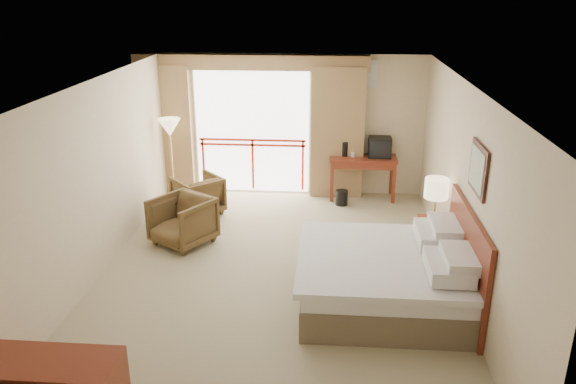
# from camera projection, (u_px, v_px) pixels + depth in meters

# --- Properties ---
(floor) EXTENTS (7.00, 7.00, 0.00)m
(floor) POSITION_uv_depth(u_px,v_px,m) (276.00, 275.00, 7.99)
(floor) COLOR gray
(floor) RESTS_ON ground
(ceiling) EXTENTS (7.00, 7.00, 0.00)m
(ceiling) POSITION_uv_depth(u_px,v_px,m) (274.00, 85.00, 7.06)
(ceiling) COLOR white
(ceiling) RESTS_ON wall_back
(wall_back) EXTENTS (5.00, 0.00, 5.00)m
(wall_back) POSITION_uv_depth(u_px,v_px,m) (293.00, 125.00, 10.80)
(wall_back) COLOR #CCB892
(wall_back) RESTS_ON ground
(wall_front) EXTENTS (5.00, 0.00, 5.00)m
(wall_front) POSITION_uv_depth(u_px,v_px,m) (229.00, 341.00, 4.25)
(wall_front) COLOR #CCB892
(wall_front) RESTS_ON ground
(wall_left) EXTENTS (0.00, 7.00, 7.00)m
(wall_left) POSITION_uv_depth(u_px,v_px,m) (94.00, 181.00, 7.71)
(wall_left) COLOR #CCB892
(wall_left) RESTS_ON ground
(wall_right) EXTENTS (0.00, 7.00, 7.00)m
(wall_right) POSITION_uv_depth(u_px,v_px,m) (465.00, 191.00, 7.34)
(wall_right) COLOR #CCB892
(wall_right) RESTS_ON ground
(balcony_door) EXTENTS (2.40, 0.00, 2.40)m
(balcony_door) POSITION_uv_depth(u_px,v_px,m) (252.00, 132.00, 10.89)
(balcony_door) COLOR white
(balcony_door) RESTS_ON wall_back
(balcony_railing) EXTENTS (2.09, 0.03, 1.02)m
(balcony_railing) POSITION_uv_depth(u_px,v_px,m) (253.00, 152.00, 11.00)
(balcony_railing) COLOR #B0220F
(balcony_railing) RESTS_ON wall_back
(curtain_left) EXTENTS (1.00, 0.26, 2.50)m
(curtain_left) POSITION_uv_depth(u_px,v_px,m) (167.00, 130.00, 10.87)
(curtain_left) COLOR olive
(curtain_left) RESTS_ON wall_back
(curtain_right) EXTENTS (1.00, 0.26, 2.50)m
(curtain_right) POSITION_uv_depth(u_px,v_px,m) (338.00, 133.00, 10.63)
(curtain_right) COLOR olive
(curtain_right) RESTS_ON wall_back
(valance) EXTENTS (4.40, 0.22, 0.28)m
(valance) POSITION_uv_depth(u_px,v_px,m) (250.00, 62.00, 10.33)
(valance) COLOR olive
(valance) RESTS_ON wall_back
(hvac_vent) EXTENTS (0.50, 0.04, 0.50)m
(hvac_vent) POSITION_uv_depth(u_px,v_px,m) (364.00, 74.00, 10.32)
(hvac_vent) COLOR silver
(hvac_vent) RESTS_ON wall_back
(bed) EXTENTS (2.13, 2.06, 0.97)m
(bed) POSITION_uv_depth(u_px,v_px,m) (387.00, 276.00, 7.19)
(bed) COLOR brown
(bed) RESTS_ON floor
(headboard) EXTENTS (0.06, 2.10, 1.30)m
(headboard) POSITION_uv_depth(u_px,v_px,m) (466.00, 260.00, 7.02)
(headboard) COLOR #5F2015
(headboard) RESTS_ON wall_right
(framed_art) EXTENTS (0.04, 0.72, 0.60)m
(framed_art) POSITION_uv_depth(u_px,v_px,m) (478.00, 169.00, 6.61)
(framed_art) COLOR black
(framed_art) RESTS_ON wall_right
(nightstand) EXTENTS (0.47, 0.55, 0.63)m
(nightstand) POSITION_uv_depth(u_px,v_px,m) (432.00, 241.00, 8.33)
(nightstand) COLOR #5F2015
(nightstand) RESTS_ON floor
(table_lamp) EXTENTS (0.35, 0.35, 0.62)m
(table_lamp) POSITION_uv_depth(u_px,v_px,m) (437.00, 189.00, 8.10)
(table_lamp) COLOR tan
(table_lamp) RESTS_ON nightstand
(phone) EXTENTS (0.20, 0.16, 0.08)m
(phone) POSITION_uv_depth(u_px,v_px,m) (433.00, 223.00, 8.07)
(phone) COLOR black
(phone) RESTS_ON nightstand
(desk) EXTENTS (1.27, 0.61, 0.83)m
(desk) POSITION_uv_depth(u_px,v_px,m) (363.00, 165.00, 10.77)
(desk) COLOR #5F2015
(desk) RESTS_ON floor
(tv) EXTENTS (0.42, 0.34, 0.38)m
(tv) POSITION_uv_depth(u_px,v_px,m) (380.00, 147.00, 10.56)
(tv) COLOR black
(tv) RESTS_ON desk
(coffee_maker) EXTENTS (0.13, 0.13, 0.29)m
(coffee_maker) POSITION_uv_depth(u_px,v_px,m) (345.00, 149.00, 10.63)
(coffee_maker) COLOR black
(coffee_maker) RESTS_ON desk
(cup) EXTENTS (0.08, 0.08, 0.10)m
(cup) POSITION_uv_depth(u_px,v_px,m) (353.00, 155.00, 10.61)
(cup) COLOR white
(cup) RESTS_ON desk
(wastebasket) EXTENTS (0.26, 0.26, 0.28)m
(wastebasket) POSITION_uv_depth(u_px,v_px,m) (342.00, 198.00, 10.52)
(wastebasket) COLOR black
(wastebasket) RESTS_ON floor
(armchair_far) EXTENTS (1.07, 1.07, 0.70)m
(armchair_far) POSITION_uv_depth(u_px,v_px,m) (199.00, 213.00, 10.18)
(armchair_far) COLOR #49361E
(armchair_far) RESTS_ON floor
(armchair_near) EXTENTS (1.15, 1.16, 0.77)m
(armchair_near) POSITION_uv_depth(u_px,v_px,m) (184.00, 243.00, 8.99)
(armchair_near) COLOR #49361E
(armchair_near) RESTS_ON floor
(side_table) EXTENTS (0.51, 0.51, 0.56)m
(side_table) POSITION_uv_depth(u_px,v_px,m) (175.00, 207.00, 9.42)
(side_table) COLOR black
(side_table) RESTS_ON floor
(book) EXTENTS (0.19, 0.23, 0.02)m
(book) POSITION_uv_depth(u_px,v_px,m) (175.00, 197.00, 9.35)
(book) COLOR white
(book) RESTS_ON side_table
(floor_lamp) EXTENTS (0.41, 0.41, 1.60)m
(floor_lamp) POSITION_uv_depth(u_px,v_px,m) (170.00, 131.00, 10.27)
(floor_lamp) COLOR tan
(floor_lamp) RESTS_ON floor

